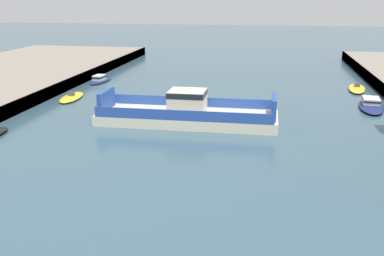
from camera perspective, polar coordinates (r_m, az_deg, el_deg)
chain_ferry at (r=48.95m, az=-0.59°, el=1.93°), size 19.61×6.44×3.65m
moored_boat_near_left at (r=70.64m, az=20.31°, el=4.78°), size 3.39×7.83×0.99m
moored_boat_mid_left at (r=62.80m, az=-15.14°, el=3.82°), size 3.18×7.11×0.93m
moored_boat_mid_right at (r=59.75m, az=21.90°, el=2.78°), size 3.65×8.43×1.25m
moored_boat_far_left at (r=73.83m, az=-11.68°, el=6.10°), size 2.44×6.57×1.21m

